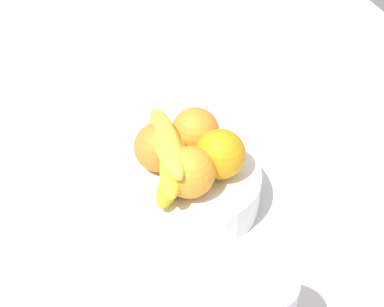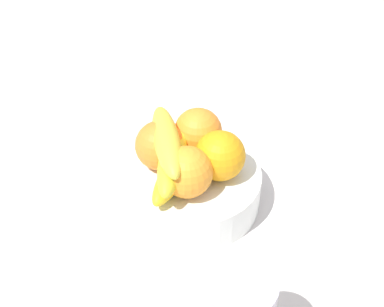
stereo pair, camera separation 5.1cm
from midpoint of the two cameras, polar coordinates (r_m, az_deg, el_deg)
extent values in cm
cube|color=silver|center=(90.02, -3.29, -5.76)|extent=(180.00, 140.00, 3.00)
cylinder|color=white|center=(86.41, -1.69, -3.69)|extent=(22.13, 22.13, 6.48)
sphere|color=orange|center=(81.46, 1.25, -0.12)|extent=(7.89, 7.89, 7.89)
sphere|color=orange|center=(85.76, -1.35, 2.32)|extent=(7.89, 7.89, 7.89)
sphere|color=orange|center=(83.07, -5.33, 0.64)|extent=(7.89, 7.89, 7.89)
sphere|color=orange|center=(78.44, -2.17, -2.08)|extent=(7.89, 7.89, 7.89)
ellipsoid|color=yellow|center=(82.00, -3.02, -1.66)|extent=(16.63, 12.19, 4.00)
ellipsoid|color=yellow|center=(80.42, -3.84, -0.62)|extent=(17.44, 8.55, 4.00)
ellipsoid|color=gold|center=(79.78, -4.50, 1.02)|extent=(17.02, 4.06, 4.00)
camera|label=1|loc=(0.03, -91.79, -1.54)|focal=49.72mm
camera|label=2|loc=(0.03, 88.21, 1.54)|focal=49.72mm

